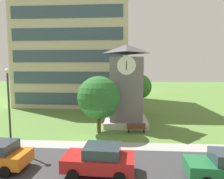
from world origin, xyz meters
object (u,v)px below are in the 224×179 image
Objects in this scene: park_bench at (136,128)px; tree_by_building at (99,97)px; tree_streetside at (139,87)px; street_lamp at (9,100)px; parked_car_red at (100,159)px; clock_tower at (126,90)px.

tree_by_building is at bearing -176.42° from park_bench.
tree_by_building is (-4.34, -7.57, -0.37)m from tree_streetside.
street_lamp is 8.37m from parked_car_red.
parked_car_red is at bearing -108.27° from park_bench.
clock_tower is at bearing 40.49° from street_lamp.
tree_by_building is 7.98m from parked_car_red.
street_lamp is at bearing -139.51° from clock_tower.
clock_tower reaches higher than tree_streetside.
clock_tower is 2.09× the size of parked_car_red.
clock_tower is at bearing 50.25° from tree_by_building.
parked_car_red reaches higher than park_bench.
clock_tower is 4.76m from tree_streetside.
street_lamp is 1.13× the size of tree_by_building.
parked_car_red is (1.03, -7.49, -2.55)m from tree_by_building.
tree_by_building is (-2.61, -3.14, -0.42)m from clock_tower.
tree_streetside is at bearing 68.68° from clock_tower.
tree_by_building is 1.30× the size of parked_car_red.
street_lamp is 1.47× the size of parked_car_red.
parked_car_red is (-1.58, -10.62, -2.97)m from clock_tower.
parked_car_red is at bearing -98.46° from clock_tower.
street_lamp is 1.13× the size of tree_streetside.
park_bench is 0.30× the size of street_lamp.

